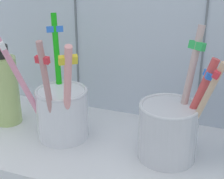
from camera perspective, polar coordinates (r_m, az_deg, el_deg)
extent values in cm
cube|color=silver|center=(53.15, 0.06, -10.04)|extent=(64.00, 22.00, 2.00)
cylinder|color=white|center=(53.66, -8.18, -4.05)|extent=(7.86, 7.86, 7.60)
torus|color=silver|center=(52.07, -8.41, -0.31)|extent=(7.96, 7.96, 0.50)
cylinder|color=#17BC14|center=(54.90, -8.80, 2.74)|extent=(3.90, 5.25, 17.92)
cube|color=blue|center=(54.72, -9.36, 9.73)|extent=(2.58, 2.12, 1.07)
cylinder|color=tan|center=(48.72, -10.36, -1.03)|extent=(0.96, 3.33, 16.21)
cube|color=#E5333F|center=(46.20, -11.35, 4.80)|extent=(1.99, 0.83, 1.01)
cylinder|color=pink|center=(51.42, -13.90, -0.07)|extent=(5.67, 5.26, 16.35)
cube|color=white|center=(48.99, -17.63, 7.08)|extent=(2.40, 2.51, 1.12)
cylinder|color=pink|center=(48.09, -7.34, -1.20)|extent=(5.18, 6.35, 16.39)
cube|color=yellow|center=(43.88, -7.22, 4.87)|extent=(2.50, 2.25, 1.30)
cylinder|color=silver|center=(48.63, 9.07, -6.94)|extent=(8.09, 8.09, 7.86)
torus|color=silver|center=(46.83, 9.37, -2.76)|extent=(8.19, 8.19, 0.50)
cylinder|color=#CFAA88|center=(46.00, 13.89, -3.84)|extent=(5.76, 2.03, 14.87)
cube|color=#E5333F|center=(43.25, 16.98, 2.55)|extent=(1.36, 2.09, 1.03)
cylinder|color=#CAABA7|center=(47.77, 12.14, -0.51)|extent=(3.24, 4.46, 18.06)
cube|color=green|center=(46.64, 13.77, 7.00)|extent=(2.40, 2.01, 1.20)
cylinder|color=#DC4A4A|center=(47.29, 13.07, -3.29)|extent=(5.67, 2.85, 14.52)
cube|color=blue|center=(45.72, 15.51, 2.34)|extent=(1.64, 2.22, 1.03)
cylinder|color=#B3CD78|center=(59.42, -17.12, -0.18)|extent=(4.47, 4.47, 11.29)
cylinder|color=black|center=(57.27, -17.88, 5.95)|extent=(2.46, 2.46, 2.00)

